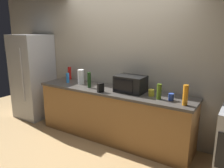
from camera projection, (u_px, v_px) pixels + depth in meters
ground_plane at (99, 147)px, 3.67m from camera, size 8.00×8.00×0.00m
back_wall at (124, 61)px, 4.01m from camera, size 6.40×0.10×2.70m
counter_run at (112, 114)px, 3.89m from camera, size 2.84×0.64×0.90m
refrigerator at (33, 77)px, 4.85m from camera, size 0.72×0.73×1.80m
microwave at (130, 84)px, 3.62m from camera, size 0.48×0.35×0.27m
paper_towel_roll at (81, 77)px, 4.17m from camera, size 0.12×0.12×0.27m
cordless_phone at (101, 88)px, 3.62m from camera, size 0.08×0.12×0.15m
bottle_hot_sauce at (70, 73)px, 4.55m from camera, size 0.07×0.07×0.26m
bottle_spray_cleaner at (68, 78)px, 4.27m from camera, size 0.06×0.06×0.19m
bottle_wine at (89, 80)px, 3.89m from camera, size 0.06×0.06×0.27m
bottle_dish_soap at (185, 95)px, 2.97m from camera, size 0.07×0.07×0.28m
bottle_olive_oil at (159, 92)px, 3.24m from camera, size 0.07×0.07×0.23m
mug_blue at (171, 97)px, 3.20m from camera, size 0.08×0.08×0.10m
mug_yellow at (151, 93)px, 3.41m from camera, size 0.09×0.09×0.10m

